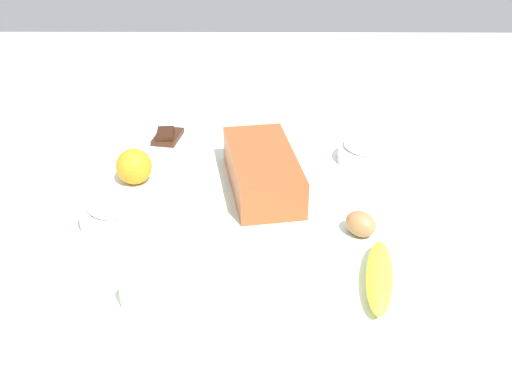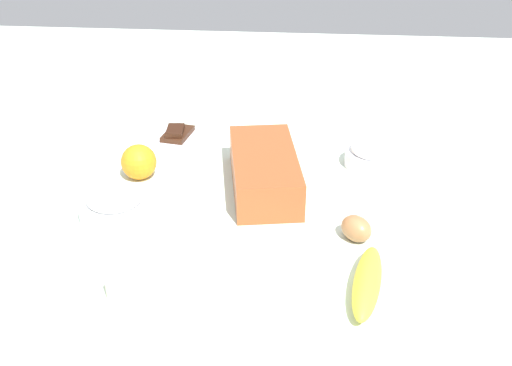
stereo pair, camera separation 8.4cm
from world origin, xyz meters
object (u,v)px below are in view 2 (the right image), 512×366
object	(u,v)px
banana	(367,282)
chocolate_plate	(178,136)
flour_bowl	(116,205)
egg_near_butter	(356,228)
butter_block	(138,275)
orange_fruit	(139,162)
loaf_pan	(264,170)
sugar_bowl	(373,154)

from	to	relation	value
banana	chocolate_plate	world-z (taller)	banana
flour_bowl	banana	xyz separation A→B (m)	(0.17, 0.46, -0.01)
flour_bowl	egg_near_butter	bearing A→B (deg)	86.75
flour_bowl	egg_near_butter	distance (m)	0.45
banana	butter_block	size ratio (longest dim) A/B	2.11
flour_bowl	orange_fruit	size ratio (longest dim) A/B	1.82
loaf_pan	chocolate_plate	size ratio (longest dim) A/B	2.29
flour_bowl	butter_block	bearing A→B (deg)	25.61
butter_block	flour_bowl	bearing A→B (deg)	-154.39
flour_bowl	orange_fruit	xyz separation A→B (m)	(-0.17, 0.00, 0.01)
sugar_bowl	butter_block	xyz separation A→B (m)	(0.47, -0.41, 0.00)
egg_near_butter	chocolate_plate	size ratio (longest dim) A/B	0.48
orange_fruit	chocolate_plate	bearing A→B (deg)	166.94
loaf_pan	chocolate_plate	world-z (taller)	loaf_pan
flour_bowl	banana	distance (m)	0.49
butter_block	egg_near_butter	distance (m)	0.40
banana	orange_fruit	world-z (taller)	orange_fruit
sugar_bowl	banana	size ratio (longest dim) A/B	0.66
banana	orange_fruit	xyz separation A→B (m)	(-0.34, -0.46, 0.02)
loaf_pan	flour_bowl	distance (m)	0.31
butter_block	chocolate_plate	world-z (taller)	butter_block
flour_bowl	egg_near_butter	size ratio (longest dim) A/B	2.23
butter_block	chocolate_plate	bearing A→B (deg)	-174.94
butter_block	loaf_pan	bearing A→B (deg)	153.02
sugar_bowl	banana	world-z (taller)	sugar_bowl
loaf_pan	sugar_bowl	distance (m)	0.26
flour_bowl	sugar_bowl	distance (m)	0.57
loaf_pan	sugar_bowl	bearing A→B (deg)	106.97
banana	egg_near_butter	world-z (taller)	egg_near_butter
loaf_pan	egg_near_butter	bearing A→B (deg)	36.55
loaf_pan	egg_near_butter	xyz separation A→B (m)	(0.17, 0.18, -0.02)
egg_near_butter	orange_fruit	bearing A→B (deg)	-113.08
loaf_pan	chocolate_plate	distance (m)	0.31
butter_block	banana	bearing A→B (deg)	94.28
flour_bowl	sugar_bowl	world-z (taller)	flour_bowl
banana	chocolate_plate	distance (m)	0.67
flour_bowl	egg_near_butter	world-z (taller)	flour_bowl
flour_bowl	butter_block	world-z (taller)	flour_bowl
flour_bowl	banana	bearing A→B (deg)	69.51
loaf_pan	butter_block	size ratio (longest dim) A/B	3.31
flour_bowl	banana	world-z (taller)	flour_bowl
loaf_pan	flour_bowl	size ratio (longest dim) A/B	2.15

